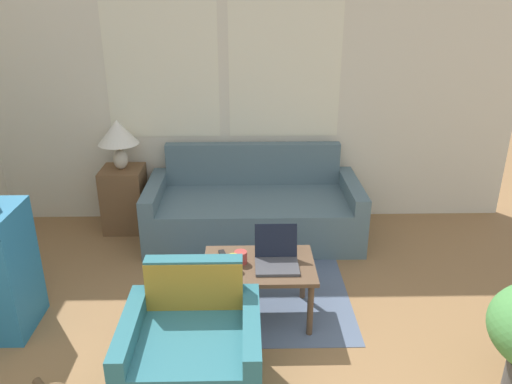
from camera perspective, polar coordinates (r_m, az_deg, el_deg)
wall_back at (r=5.09m, az=-2.85°, el=10.92°), size 5.81×0.06×2.60m
rug at (r=4.44m, az=0.11°, el=-8.96°), size 1.46×2.06×0.01m
couch at (r=4.95m, az=-0.28°, el=-2.12°), size 2.05×0.94×0.85m
armchair at (r=3.16m, az=-7.18°, el=-18.06°), size 0.80×0.72×0.78m
side_table at (r=5.23m, az=-14.77°, el=-0.76°), size 0.41×0.41×0.65m
table_lamp at (r=5.02m, az=-15.51°, el=6.31°), size 0.39×0.39×0.49m
coffee_table at (r=3.69m, az=0.35°, el=-8.98°), size 0.81×0.56×0.45m
laptop at (r=3.63m, az=2.37°, el=-7.38°), size 0.31×0.32×0.26m
cup_navy at (r=3.65m, az=-1.76°, el=-7.47°), size 0.09×0.09×0.09m
cup_yellow at (r=3.57m, az=-2.63°, el=-8.02°), size 0.08×0.08×0.11m
tv_remote at (r=3.75m, az=-3.79°, el=-7.24°), size 0.08×0.16×0.02m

